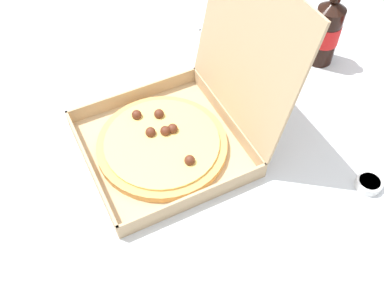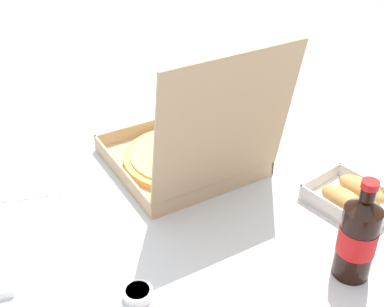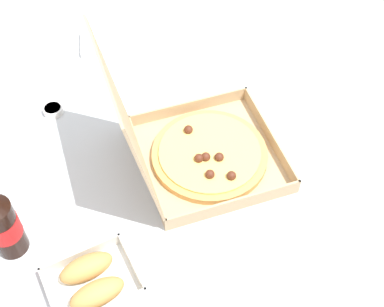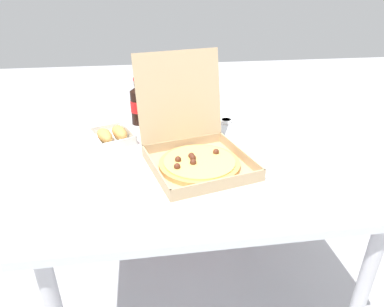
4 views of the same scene
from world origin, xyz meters
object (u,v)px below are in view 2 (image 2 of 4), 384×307
Objects in this scene: bread_side_box at (352,197)px; dipping_sauce_cup at (138,293)px; pizza_box_open at (188,152)px; cola_bottle at (358,237)px; paper_menu at (20,182)px.

dipping_sauce_cup is at bearing 13.55° from bread_side_box.
cola_bottle is (-0.21, 0.44, 0.04)m from pizza_box_open.
bread_side_box is 1.04× the size of cola_bottle.
bread_side_box is (-0.32, 0.25, -0.03)m from pizza_box_open.
dipping_sauce_cup is (-0.21, 0.44, 0.01)m from paper_menu.
pizza_box_open is 2.28× the size of paper_menu.
bread_side_box is 4.16× the size of dipping_sauce_cup.
pizza_box_open is 8.56× the size of dipping_sauce_cup.
bread_side_box reaches higher than paper_menu.
pizza_box_open is at bearing -38.04° from bread_side_box.
bread_side_box is 0.55m from dipping_sauce_cup.
pizza_box_open reaches higher than bread_side_box.
pizza_box_open is at bearing -118.78° from dipping_sauce_cup.
dipping_sauce_cup is at bearing 61.22° from pizza_box_open.
pizza_box_open reaches higher than paper_menu.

